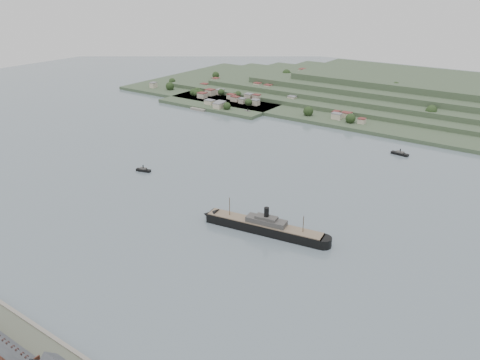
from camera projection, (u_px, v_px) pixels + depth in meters
The scene contains 6 objects.
ground at pixel (237, 215), 326.89m from camera, with size 1400.00×1400.00×0.00m, color slate.
far_peninsula at pixel (431, 97), 603.01m from camera, with size 760.00×309.00×30.00m.
steamship at pixel (261, 226), 304.65m from camera, with size 90.48×23.61×21.78m.
tugboat at pixel (143, 170), 400.85m from camera, with size 13.60×6.77×5.92m.
ferry_west at pixel (248, 113), 571.39m from camera, with size 20.16×9.35×7.30m.
ferry_east at pixel (400, 153), 438.62m from camera, with size 16.71×6.28×6.12m.
Camera 1 is at (168.46, -236.66, 151.95)m, focal length 35.00 mm.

